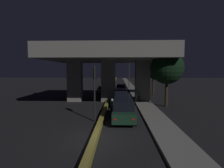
# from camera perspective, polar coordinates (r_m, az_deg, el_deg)

# --- Properties ---
(ground_plane) EXTENTS (200.00, 200.00, 0.00)m
(ground_plane) POSITION_cam_1_polar(r_m,az_deg,el_deg) (11.29, -5.38, -17.70)
(ground_plane) COLOR black
(median_divider) EXTENTS (0.38, 126.00, 0.41)m
(median_divider) POSITION_cam_1_polar(r_m,az_deg,el_deg) (45.58, 0.36, -0.82)
(median_divider) COLOR olive
(median_divider) RESTS_ON ground_plane
(sidewalk_right) EXTENTS (2.12, 126.00, 0.16)m
(sidewalk_right) POSITION_cam_1_polar(r_m,az_deg,el_deg) (38.75, 6.98, -1.93)
(sidewalk_right) COLOR slate
(sidewalk_right) RESTS_ON ground_plane
(elevated_overpass) EXTENTS (16.01, 12.43, 8.23)m
(elevated_overpass) POSITION_cam_1_polar(r_m,az_deg,el_deg) (24.27, -1.19, 8.55)
(elevated_overpass) COLOR slate
(elevated_overpass) RESTS_ON ground_plane
(traffic_light_left_of_median) EXTENTS (0.30, 0.49, 4.68)m
(traffic_light_left_of_median) POSITION_cam_1_polar(r_m,az_deg,el_deg) (14.58, -5.70, 0.20)
(traffic_light_left_of_median) COLOR black
(traffic_light_left_of_median) RESTS_ON ground_plane
(street_lamp) EXTENTS (2.40, 0.32, 8.47)m
(street_lamp) POSITION_cam_1_polar(r_m,az_deg,el_deg) (42.73, 5.16, 5.25)
(street_lamp) COLOR #2D2D30
(street_lamp) RESTS_ON ground_plane
(car_dark_green_lead) EXTENTS (2.03, 4.82, 1.84)m
(car_dark_green_lead) POSITION_cam_1_polar(r_m,az_deg,el_deg) (15.21, 3.66, -8.11)
(car_dark_green_lead) COLOR black
(car_dark_green_lead) RESTS_ON ground_plane
(car_white_second) EXTENTS (2.09, 4.76, 1.64)m
(car_white_second) POSITION_cam_1_polar(r_m,az_deg,el_deg) (21.32, 3.06, -4.77)
(car_white_second) COLOR silver
(car_white_second) RESTS_ON ground_plane
(car_black_third) EXTENTS (2.16, 4.09, 1.41)m
(car_black_third) POSITION_cam_1_polar(r_m,az_deg,el_deg) (27.59, 2.75, -3.08)
(car_black_third) COLOR black
(car_black_third) RESTS_ON ground_plane
(car_dark_blue_fourth) EXTENTS (2.17, 4.46, 1.54)m
(car_dark_blue_fourth) POSITION_cam_1_polar(r_m,az_deg,el_deg) (36.21, 2.83, -1.17)
(car_dark_blue_fourth) COLOR #141938
(car_dark_blue_fourth) RESTS_ON ground_plane
(car_grey_lead_oncoming) EXTENTS (2.00, 4.30, 1.43)m
(car_grey_lead_oncoming) POSITION_cam_1_polar(r_m,az_deg,el_deg) (32.85, -3.16, -1.85)
(car_grey_lead_oncoming) COLOR #515459
(car_grey_lead_oncoming) RESTS_ON ground_plane
(car_silver_second_oncoming) EXTENTS (1.98, 4.04, 1.50)m
(car_silver_second_oncoming) POSITION_cam_1_polar(r_m,az_deg,el_deg) (40.90, -2.44, -0.62)
(car_silver_second_oncoming) COLOR gray
(car_silver_second_oncoming) RESTS_ON ground_plane
(car_taxi_yellow_third_oncoming) EXTENTS (1.92, 4.77, 1.56)m
(car_taxi_yellow_third_oncoming) POSITION_cam_1_polar(r_m,az_deg,el_deg) (50.39, -1.28, 0.34)
(car_taxi_yellow_third_oncoming) COLOR gold
(car_taxi_yellow_third_oncoming) RESTS_ON ground_plane
(motorcycle_blue_filtering_near) EXTENTS (0.33, 1.81, 1.43)m
(motorcycle_blue_filtering_near) POSITION_cam_1_polar(r_m,az_deg,el_deg) (17.88, 0.02, -7.41)
(motorcycle_blue_filtering_near) COLOR black
(motorcycle_blue_filtering_near) RESTS_ON ground_plane
(pedestrian_on_sidewalk) EXTENTS (0.34, 0.34, 1.67)m
(pedestrian_on_sidewalk) POSITION_cam_1_polar(r_m,az_deg,el_deg) (23.52, 8.83, -3.68)
(pedestrian_on_sidewalk) COLOR black
(pedestrian_on_sidewalk) RESTS_ON sidewalk_right
(roadside_tree_kerbside_near) EXTENTS (3.90, 3.90, 6.58)m
(roadside_tree_kerbside_near) POSITION_cam_1_polar(r_m,az_deg,el_deg) (21.54, 17.48, 5.10)
(roadside_tree_kerbside_near) COLOR #2D2116
(roadside_tree_kerbside_near) RESTS_ON ground_plane
(roadside_tree_kerbside_mid) EXTENTS (4.07, 4.07, 6.99)m
(roadside_tree_kerbside_mid) POSITION_cam_1_polar(r_m,az_deg,el_deg) (31.98, 13.43, 5.41)
(roadside_tree_kerbside_mid) COLOR #2D2116
(roadside_tree_kerbside_mid) RESTS_ON ground_plane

